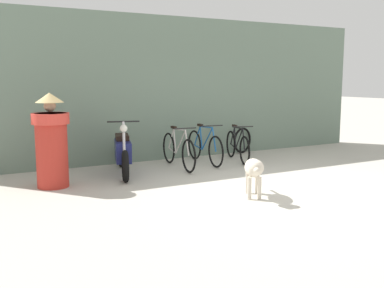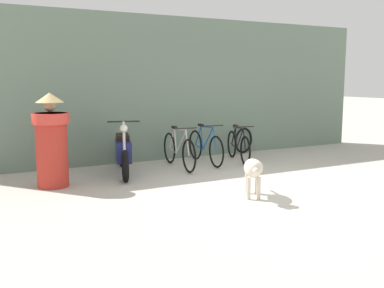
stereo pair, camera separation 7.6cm
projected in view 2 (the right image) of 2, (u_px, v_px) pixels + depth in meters
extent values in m
plane|color=#B7B2A5|center=(285.00, 189.00, 7.45)|extent=(60.00, 60.00, 0.00)
cube|color=slate|center=(187.00, 88.00, 10.32)|extent=(9.78, 0.20, 3.18)
torus|color=black|center=(189.00, 156.00, 8.69)|extent=(0.10, 0.66, 0.66)
torus|color=black|center=(170.00, 148.00, 9.68)|extent=(0.10, 0.66, 0.66)
cylinder|color=beige|center=(181.00, 142.00, 9.04)|extent=(0.07, 0.54, 0.55)
cylinder|color=beige|center=(175.00, 141.00, 9.33)|extent=(0.04, 0.14, 0.50)
cylinder|color=beige|center=(180.00, 130.00, 9.06)|extent=(0.08, 0.63, 0.06)
cylinder|color=beige|center=(173.00, 150.00, 9.50)|extent=(0.06, 0.41, 0.08)
cylinder|color=beige|center=(172.00, 139.00, 9.51)|extent=(0.06, 0.32, 0.46)
cylinder|color=beige|center=(187.00, 143.00, 8.73)|extent=(0.04, 0.19, 0.49)
cube|color=black|center=(174.00, 127.00, 9.34)|extent=(0.09, 0.19, 0.05)
cylinder|color=black|center=(186.00, 128.00, 8.76)|extent=(0.46, 0.06, 0.02)
torus|color=black|center=(216.00, 152.00, 9.18)|extent=(0.09, 0.66, 0.66)
torus|color=black|center=(196.00, 145.00, 10.14)|extent=(0.09, 0.66, 0.66)
cylinder|color=#1959A5|center=(208.00, 139.00, 9.52)|extent=(0.07, 0.52, 0.55)
cylinder|color=#1959A5|center=(202.00, 138.00, 9.80)|extent=(0.04, 0.13, 0.50)
cylinder|color=#1959A5|center=(207.00, 127.00, 9.54)|extent=(0.08, 0.61, 0.06)
cylinder|color=#1959A5|center=(199.00, 147.00, 9.96)|extent=(0.06, 0.40, 0.08)
cylinder|color=#1959A5|center=(198.00, 136.00, 9.98)|extent=(0.05, 0.31, 0.46)
cylinder|color=#1959A5|center=(215.00, 140.00, 9.22)|extent=(0.04, 0.19, 0.49)
cube|color=black|center=(201.00, 125.00, 9.81)|extent=(0.08, 0.19, 0.05)
cylinder|color=black|center=(213.00, 126.00, 9.25)|extent=(0.46, 0.06, 0.02)
torus|color=black|center=(245.00, 151.00, 9.44)|extent=(0.21, 0.61, 0.62)
torus|color=black|center=(232.00, 144.00, 10.39)|extent=(0.21, 0.61, 0.62)
cylinder|color=black|center=(240.00, 139.00, 9.78)|extent=(0.16, 0.48, 0.52)
cylinder|color=black|center=(236.00, 138.00, 10.05)|extent=(0.06, 0.13, 0.47)
cylinder|color=black|center=(239.00, 128.00, 9.79)|extent=(0.19, 0.55, 0.06)
cylinder|color=black|center=(234.00, 146.00, 10.22)|extent=(0.13, 0.37, 0.07)
cylinder|color=black|center=(234.00, 136.00, 10.23)|extent=(0.11, 0.29, 0.44)
cylinder|color=black|center=(244.00, 140.00, 9.47)|extent=(0.08, 0.18, 0.46)
cube|color=black|center=(236.00, 126.00, 10.06)|extent=(0.12, 0.19, 0.05)
cylinder|color=black|center=(243.00, 127.00, 9.51)|extent=(0.45, 0.15, 0.02)
torus|color=black|center=(125.00, 166.00, 7.91)|extent=(0.27, 0.58, 0.58)
torus|color=black|center=(122.00, 153.00, 9.26)|extent=(0.27, 0.58, 0.58)
cube|color=navy|center=(123.00, 150.00, 8.56)|extent=(0.52, 0.91, 0.38)
cube|color=black|center=(123.00, 137.00, 8.68)|extent=(0.39, 0.60, 0.10)
cylinder|color=silver|center=(124.00, 138.00, 8.09)|extent=(0.09, 0.16, 0.60)
cylinder|color=silver|center=(125.00, 160.00, 8.00)|extent=(0.11, 0.24, 0.20)
cylinder|color=black|center=(123.00, 122.00, 8.10)|extent=(0.56, 0.19, 0.03)
sphere|color=silver|center=(124.00, 128.00, 8.08)|extent=(0.17, 0.17, 0.14)
ellipsoid|color=beige|center=(253.00, 168.00, 6.92)|extent=(0.54, 0.65, 0.28)
cylinder|color=beige|center=(259.00, 188.00, 6.78)|extent=(0.08, 0.08, 0.35)
cylinder|color=beige|center=(249.00, 188.00, 6.78)|extent=(0.08, 0.08, 0.35)
cylinder|color=beige|center=(256.00, 183.00, 7.14)|extent=(0.08, 0.08, 0.35)
cylinder|color=beige|center=(247.00, 183.00, 7.15)|extent=(0.08, 0.08, 0.35)
sphere|color=beige|center=(255.00, 168.00, 6.55)|extent=(0.32, 0.32, 0.23)
ellipsoid|color=beige|center=(256.00, 170.00, 6.46)|extent=(0.15, 0.16, 0.09)
cylinder|color=beige|center=(251.00, 165.00, 7.33)|extent=(0.17, 0.24, 0.15)
cylinder|color=#B72D23|center=(52.00, 150.00, 7.53)|extent=(0.68, 0.68, 1.25)
cylinder|color=#D63C32|center=(50.00, 118.00, 7.45)|extent=(0.81, 0.81, 0.18)
sphere|color=tan|center=(50.00, 106.00, 7.42)|extent=(0.26, 0.26, 0.20)
cone|color=tan|center=(50.00, 98.00, 7.40)|extent=(0.60, 0.60, 0.16)
torus|color=black|center=(244.00, 140.00, 10.96)|extent=(0.62, 0.22, 0.63)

